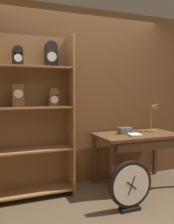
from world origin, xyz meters
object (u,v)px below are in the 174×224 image
at_px(toolbox_small, 125,131).
at_px(open_repair_manual, 135,135).
at_px(bookshelf, 17,114).
at_px(desk_lamp, 155,113).
at_px(workbench, 138,140).
at_px(round_clock_large, 130,186).

xyz_separation_m(toolbox_small, open_repair_manual, (0.04, -0.20, -0.03)).
bearing_deg(bookshelf, desk_lamp, -1.87).
relative_size(workbench, toolbox_small, 5.98).
relative_size(workbench, open_repair_manual, 5.47).
height_order(desk_lamp, round_clock_large, desk_lamp).
distance_m(toolbox_small, round_clock_large, 0.97).
height_order(bookshelf, desk_lamp, bookshelf).
bearing_deg(open_repair_manual, desk_lamp, 36.07).
height_order(desk_lamp, toolbox_small, desk_lamp).
relative_size(bookshelf, round_clock_large, 3.61).
height_order(workbench, round_clock_large, workbench).
height_order(bookshelf, open_repair_manual, bookshelf).
bearing_deg(open_repair_manual, bookshelf, -176.26).
bearing_deg(round_clock_large, toolbox_small, 64.12).
height_order(open_repair_manual, round_clock_large, open_repair_manual).
bearing_deg(desk_lamp, toolbox_small, -179.69).
bearing_deg(toolbox_small, bookshelf, 177.38).
relative_size(toolbox_small, open_repair_manual, 0.92).
bearing_deg(workbench, bookshelf, 174.24).
bearing_deg(round_clock_large, workbench, 50.97).
height_order(workbench, toolbox_small, toolbox_small).
bearing_deg(bookshelf, toolbox_small, -2.62).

